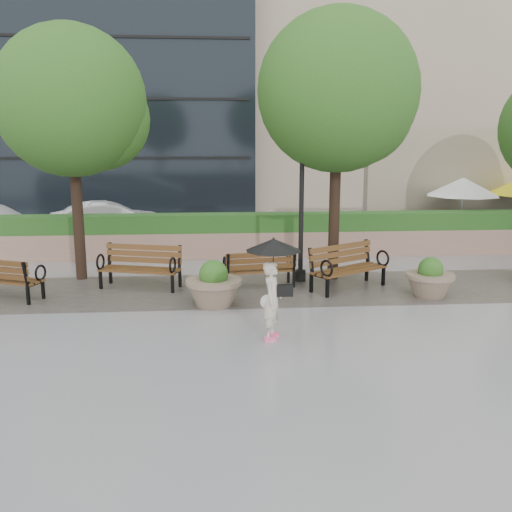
{
  "coord_description": "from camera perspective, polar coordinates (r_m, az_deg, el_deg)",
  "views": [
    {
      "loc": [
        -1.13,
        -10.53,
        3.71
      ],
      "look_at": [
        -0.16,
        1.8,
        1.1
      ],
      "focal_mm": 40.0,
      "sensor_mm": 36.0,
      "label": 1
    }
  ],
  "objects": [
    {
      "name": "hedge_wall",
      "position": [
        17.82,
        -0.78,
        2.08
      ],
      "size": [
        24.0,
        0.8,
        1.35
      ],
      "color": "#9D7665",
      "rests_on": "ground"
    },
    {
      "name": "cafe_hedge",
      "position": [
        21.19,
        24.16,
        2.01
      ],
      "size": [
        8.0,
        0.5,
        0.9
      ],
      "primitive_type": "cube",
      "color": "#234416",
      "rests_on": "ground"
    },
    {
      "name": "asphalt_street",
      "position": [
        21.87,
        -1.46,
        2.15
      ],
      "size": [
        40.0,
        7.0,
        0.0
      ],
      "primitive_type": "cube",
      "color": "black",
      "rests_on": "ground"
    },
    {
      "name": "cobble_strip",
      "position": [
        14.07,
        0.28,
        -3.35
      ],
      "size": [
        28.0,
        3.2,
        0.01
      ],
      "primitive_type": "cube",
      "color": "#383330",
      "rests_on": "ground"
    },
    {
      "name": "patio_umb_white",
      "position": [
        20.9,
        19.99,
        6.48
      ],
      "size": [
        2.5,
        2.5,
        2.3
      ],
      "color": "black",
      "rests_on": "ground"
    },
    {
      "name": "car_right",
      "position": [
        21.43,
        -14.46,
        3.43
      ],
      "size": [
        4.39,
        2.4,
        1.37
      ],
      "primitive_type": "imported",
      "rotation": [
        0.0,
        0.0,
        1.81
      ],
      "color": "silver",
      "rests_on": "ground"
    },
    {
      "name": "planter_left",
      "position": [
        12.68,
        -4.25,
        -3.21
      ],
      "size": [
        1.24,
        1.24,
        1.04
      ],
      "color": "#7F6B56",
      "rests_on": "ground"
    },
    {
      "name": "tree_1",
      "position": [
        14.96,
        8.69,
        15.48
      ],
      "size": [
        4.02,
        4.02,
        6.81
      ],
      "color": "black",
      "rests_on": "ground"
    },
    {
      "name": "bench_2",
      "position": [
        14.21,
        0.32,
        -2.06
      ],
      "size": [
        1.83,
        0.95,
        0.94
      ],
      "rotation": [
        0.0,
        0.0,
        3.29
      ],
      "color": "#563619",
      "rests_on": "ground"
    },
    {
      "name": "tree_0",
      "position": [
        15.41,
        -17.4,
        14.09
      ],
      "size": [
        3.79,
        3.75,
        6.43
      ],
      "color": "black",
      "rests_on": "ground"
    },
    {
      "name": "bench_0",
      "position": [
        14.43,
        -23.93,
        -2.82
      ],
      "size": [
        1.97,
        1.37,
        0.99
      ],
      "rotation": [
        0.0,
        0.0,
        2.76
      ],
      "color": "#563619",
      "rests_on": "ground"
    },
    {
      "name": "planter_right",
      "position": [
        14.01,
        17.0,
        -2.41
      ],
      "size": [
        1.13,
        1.13,
        0.94
      ],
      "color": "#7F6B56",
      "rests_on": "ground"
    },
    {
      "name": "lamppost",
      "position": [
        14.56,
        4.55,
        4.57
      ],
      "size": [
        0.28,
        0.28,
        4.21
      ],
      "color": "black",
      "rests_on": "ground"
    },
    {
      "name": "bench_3",
      "position": [
        14.22,
        9.18,
        -2.02
      ],
      "size": [
        2.13,
        1.74,
        1.08
      ],
      "rotation": [
        0.0,
        0.0,
        0.55
      ],
      "color": "#563619",
      "rests_on": "ground"
    },
    {
      "name": "pedestrian",
      "position": [
        10.44,
        1.69,
        -2.3
      ],
      "size": [
        1.03,
        1.03,
        1.88
      ],
      "rotation": [
        0.0,
        0.0,
        1.22
      ],
      "color": "beige",
      "rests_on": "ground"
    },
    {
      "name": "bench_1",
      "position": [
        14.41,
        -11.47,
        -1.96
      ],
      "size": [
        2.09,
        1.29,
        1.05
      ],
      "rotation": [
        0.0,
        0.0,
        -0.28
      ],
      "color": "#563619",
      "rests_on": "ground"
    },
    {
      "name": "cafe_wall",
      "position": [
        23.18,
        23.0,
        6.75
      ],
      "size": [
        10.0,
        0.6,
        4.0
      ],
      "primitive_type": "cube",
      "color": "tan",
      "rests_on": "ground"
    },
    {
      "name": "ground",
      "position": [
        11.22,
        1.56,
        -7.4
      ],
      "size": [
        100.0,
        100.0,
        0.0
      ],
      "primitive_type": "plane",
      "color": "gray",
      "rests_on": "ground"
    },
    {
      "name": "bldg_stone",
      "position": [
        35.88,
        14.73,
        21.64
      ],
      "size": [
        18.0,
        10.0,
        20.0
      ],
      "primitive_type": "cube",
      "color": "tan",
      "rests_on": "ground"
    }
  ]
}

